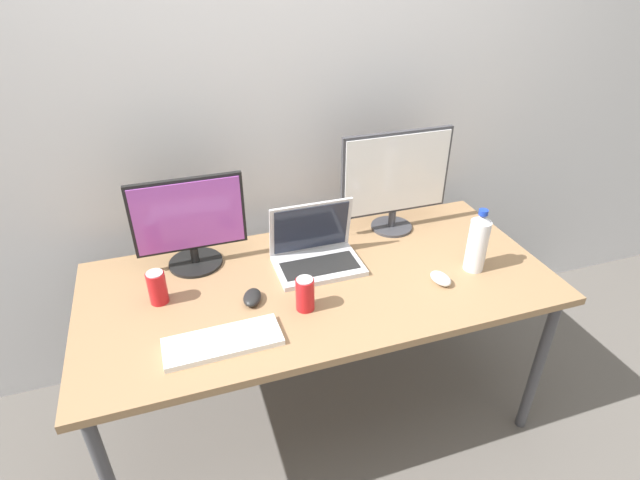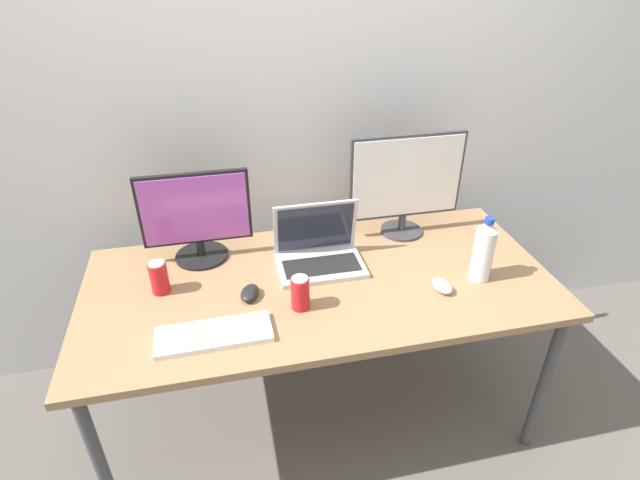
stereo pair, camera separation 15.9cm
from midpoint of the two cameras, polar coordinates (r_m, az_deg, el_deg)
name	(u,v)px [view 2 (the right image)]	position (r m, az deg, el deg)	size (l,w,h in m)	color
ground_plane	(320,410)	(2.42, 1.98, -18.96)	(16.00, 16.00, 0.00)	#5B5651
wall_back	(290,92)	(2.19, -1.33, 16.49)	(7.00, 0.08, 2.60)	silver
work_desk	(320,292)	(1.94, 2.35, -6.01)	(1.77, 0.82, 0.74)	#424247
monitor_left	(196,216)	(1.98, -11.78, 2.60)	(0.43, 0.21, 0.37)	black
monitor_center	(406,182)	(2.15, 11.93, 6.47)	(0.49, 0.18, 0.45)	#38383D
laptop_silver	(319,251)	(1.98, 2.14, -1.30)	(0.34, 0.24, 0.25)	silver
keyboard_main	(214,335)	(1.68, -9.34, -10.71)	(0.38, 0.14, 0.02)	white
mouse_by_keyboard	(442,286)	(1.92, 16.12, -5.13)	(0.06, 0.10, 0.04)	silver
mouse_by_laptop	(250,293)	(1.82, -5.56, -6.12)	(0.06, 0.10, 0.04)	black
water_bottle	(483,251)	(1.98, 20.39, -1.27)	(0.08, 0.08, 0.26)	silver
soda_can_near_keyboard	(300,293)	(1.74, 0.34, -6.15)	(0.07, 0.07, 0.13)	red
soda_can_by_laptop	(159,278)	(1.89, -15.66, -4.22)	(0.07, 0.07, 0.13)	red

